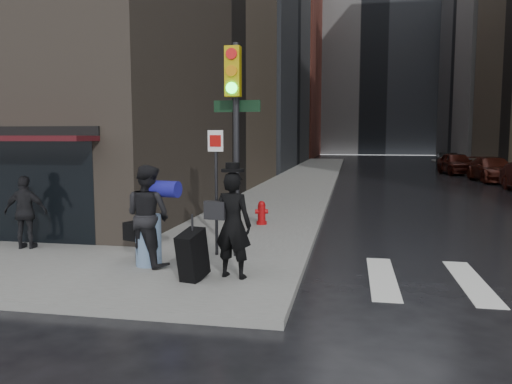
# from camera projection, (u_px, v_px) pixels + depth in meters

# --- Properties ---
(ground) EXTENTS (140.00, 140.00, 0.00)m
(ground) POSITION_uv_depth(u_px,v_px,m) (191.00, 282.00, 9.23)
(ground) COLOR black
(ground) RESTS_ON ground
(sidewalk_left) EXTENTS (4.00, 50.00, 0.15)m
(sidewalk_left) POSITION_uv_depth(u_px,v_px,m) (310.00, 174.00, 35.59)
(sidewalk_left) COLOR slate
(sidewalk_left) RESTS_ON ground
(bldg_left_far) EXTENTS (22.00, 20.00, 26.00)m
(bldg_left_far) POSITION_uv_depth(u_px,v_px,m) (240.00, 65.00, 70.78)
(bldg_left_far) COLOR maroon
(bldg_left_far) RESTS_ON ground
(bldg_distant) EXTENTS (40.00, 12.00, 32.00)m
(bldg_distant) POSITION_uv_depth(u_px,v_px,m) (373.00, 57.00, 82.54)
(bldg_distant) COLOR slate
(bldg_distant) RESTS_ON ground
(man_overcoat) EXTENTS (1.28, 1.01, 2.11)m
(man_overcoat) POSITION_uv_depth(u_px,v_px,m) (225.00, 229.00, 8.90)
(man_overcoat) COLOR black
(man_overcoat) RESTS_ON ground
(man_jeans) EXTENTS (1.38, 1.14, 1.99)m
(man_jeans) POSITION_uv_depth(u_px,v_px,m) (148.00, 215.00, 9.78)
(man_jeans) COLOR black
(man_jeans) RESTS_ON ground
(man_greycoat) EXTENTS (1.03, 0.58, 1.66)m
(man_greycoat) POSITION_uv_depth(u_px,v_px,m) (26.00, 212.00, 11.30)
(man_greycoat) COLOR black
(man_greycoat) RESTS_ON ground
(traffic_light) EXTENTS (1.11, 0.49, 4.45)m
(traffic_light) POSITION_uv_depth(u_px,v_px,m) (233.00, 120.00, 10.28)
(traffic_light) COLOR black
(traffic_light) RESTS_ON ground
(fire_hydrant) EXTENTS (0.40, 0.30, 0.69)m
(fire_hydrant) POSITION_uv_depth(u_px,v_px,m) (262.00, 214.00, 14.51)
(fire_hydrant) COLOR #98090B
(fire_hydrant) RESTS_ON ground
(parked_car_3) EXTENTS (2.30, 5.21, 1.49)m
(parked_car_3) POSITION_uv_depth(u_px,v_px,m) (493.00, 169.00, 30.29)
(parked_car_3) COLOR #45160D
(parked_car_3) RESTS_ON ground
(parked_car_4) EXTENTS (2.31, 4.87, 1.61)m
(parked_car_4) POSITION_uv_depth(u_px,v_px,m) (456.00, 163.00, 36.43)
(parked_car_4) COLOR #3B120B
(parked_car_4) RESTS_ON ground
(parked_car_5) EXTENTS (1.67, 4.27, 1.38)m
(parked_car_5) POSITION_uv_depth(u_px,v_px,m) (447.00, 161.00, 42.33)
(parked_car_5) COLOR black
(parked_car_5) RESTS_ON ground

